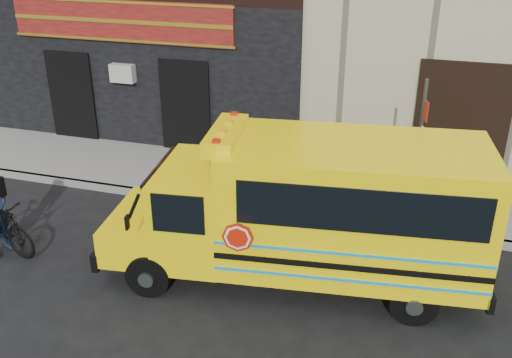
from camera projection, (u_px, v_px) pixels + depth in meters
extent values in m
plane|color=black|center=(232.00, 276.00, 10.82)|extent=(120.00, 120.00, 0.00)
cube|color=gray|center=(269.00, 211.00, 13.04)|extent=(40.00, 0.20, 0.15)
cube|color=gray|center=(285.00, 184.00, 14.34)|extent=(40.00, 3.00, 0.15)
cube|color=black|center=(128.00, 74.00, 16.05)|extent=(10.00, 0.30, 4.00)
cube|color=#500B15|center=(119.00, 21.00, 15.27)|extent=(6.50, 0.12, 1.10)
cube|color=black|center=(73.00, 96.00, 16.72)|extent=(1.30, 0.10, 2.50)
cube|color=black|center=(186.00, 107.00, 15.76)|extent=(1.30, 0.10, 2.50)
cylinder|color=black|center=(149.00, 275.00, 10.17)|extent=(0.83, 0.38, 0.80)
cylinder|color=black|center=(180.00, 223.00, 11.87)|extent=(0.83, 0.38, 0.80)
cylinder|color=black|center=(414.00, 302.00, 9.46)|extent=(0.83, 0.38, 0.80)
cylinder|color=black|center=(406.00, 243.00, 11.16)|extent=(0.83, 0.38, 0.80)
cube|color=#FFDB05|center=(142.00, 227.00, 10.92)|extent=(1.25, 2.11, 0.70)
cube|color=black|center=(116.00, 236.00, 11.11)|extent=(0.38, 2.05, 0.35)
cube|color=#FFDB05|center=(196.00, 209.00, 10.54)|extent=(1.46, 2.24, 1.70)
cube|color=black|center=(165.00, 187.00, 10.46)|extent=(0.29, 1.79, 0.90)
cube|color=#FFDB05|center=(353.00, 205.00, 9.97)|extent=(4.74, 2.75, 2.25)
cube|color=black|center=(479.00, 269.00, 10.07)|extent=(0.40, 2.20, 0.30)
cube|color=black|center=(361.00, 211.00, 8.76)|extent=(3.87, 0.53, 0.75)
cube|color=#FFDB05|center=(226.00, 135.00, 9.82)|extent=(0.70, 1.65, 0.28)
cylinder|color=#BC1A07|center=(238.00, 237.00, 9.11)|extent=(0.52, 0.10, 0.52)
cylinder|color=#444D46|center=(417.00, 157.00, 11.88)|extent=(0.07, 0.07, 3.31)
cube|color=#AB2513|center=(425.00, 110.00, 11.37)|extent=(0.14, 0.27, 0.41)
cube|color=white|center=(422.00, 135.00, 11.59)|extent=(0.14, 0.27, 0.36)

